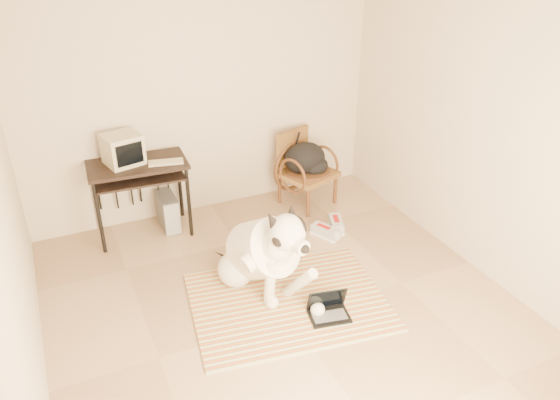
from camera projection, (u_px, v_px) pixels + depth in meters
floor at (291, 317)px, 4.78m from camera, size 4.50×4.50×0.00m
wall_back at (202, 96)px, 5.93m from camera, size 4.50×0.00×4.50m
wall_front at (522, 389)px, 2.34m from camera, size 4.50×0.00×4.50m
wall_left at (5, 238)px, 3.40m from camera, size 0.00×4.50×4.50m
wall_right at (494, 138)px, 4.88m from camera, size 0.00×4.50×4.50m
rug at (288, 301)px, 4.95m from camera, size 1.90×1.56×0.02m
dog at (263, 252)px, 4.95m from camera, size 0.72×1.33×1.02m
laptop at (328, 309)px, 4.75m from camera, size 0.39×0.31×0.24m
computer_desk at (139, 174)px, 5.67m from camera, size 1.04×0.62×0.84m
crt_monitor at (123, 149)px, 5.54m from camera, size 0.42×0.41×0.31m
desk_keyboard at (166, 162)px, 5.61m from camera, size 0.37×0.20×0.02m
pc_tower at (168, 211)px, 6.04m from camera, size 0.18×0.42×0.39m
rattan_chair at (305, 169)px, 6.45m from camera, size 0.72×0.71×0.87m
backpack at (307, 159)px, 6.36m from camera, size 0.50×0.43×0.37m
sneaker_left at (325, 232)px, 5.93m from camera, size 0.26×0.35×0.11m
sneaker_right at (336, 224)px, 6.07m from camera, size 0.24×0.36×0.12m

